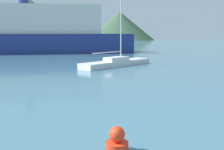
% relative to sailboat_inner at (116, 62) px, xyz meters
% --- Properties ---
extents(sailboat_inner, '(8.36, 5.96, 8.17)m').
position_rel_sailboat_inner_xyz_m(sailboat_inner, '(0.00, 0.00, 0.00)').
color(sailboat_inner, silver).
rests_on(sailboat_inner, ground_plane).
extents(ferry_distant, '(34.62, 10.58, 9.15)m').
position_rel_sailboat_inner_xyz_m(ferry_distant, '(-9.02, 20.38, 2.93)').
color(ferry_distant, navy).
rests_on(ferry_distant, ground_plane).
extents(buoy_marker, '(0.66, 0.66, 0.76)m').
position_rel_sailboat_inner_xyz_m(buoy_marker, '(-5.92, -19.49, -0.06)').
color(buoy_marker, red).
rests_on(buoy_marker, ground_plane).
extents(hill_central, '(37.20, 37.20, 14.65)m').
position_rel_sailboat_inner_xyz_m(hill_central, '(-8.44, 74.33, 6.95)').
color(hill_central, '#4C6647').
rests_on(hill_central, ground_plane).
extents(hill_east, '(28.75, 28.75, 11.54)m').
position_rel_sailboat_inner_xyz_m(hill_east, '(27.66, 86.18, 5.40)').
color(hill_east, '#38563D').
rests_on(hill_east, ground_plane).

